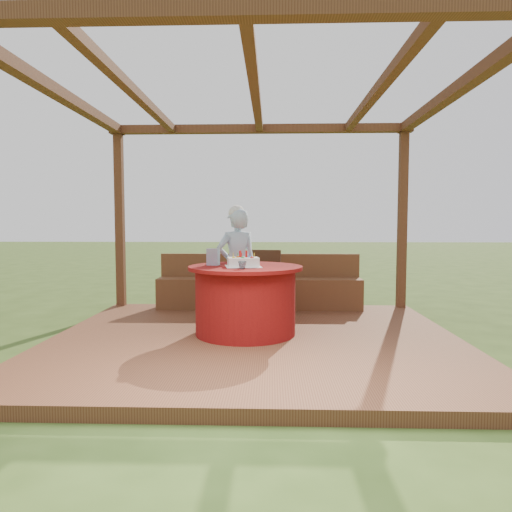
{
  "coord_description": "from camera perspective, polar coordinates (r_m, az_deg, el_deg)",
  "views": [
    {
      "loc": [
        0.18,
        -5.0,
        1.37
      ],
      "look_at": [
        0.0,
        0.25,
        1.0
      ],
      "focal_mm": 32.0,
      "sensor_mm": 36.0,
      "label": 1
    }
  ],
  "objects": [
    {
      "name": "gift_bag",
      "position": [
        5.26,
        -5.37,
        -0.12
      ],
      "size": [
        0.15,
        0.12,
        0.19
      ],
      "primitive_type": "cube",
      "rotation": [
        0.0,
        0.0,
        -0.25
      ],
      "color": "#BF7BAA",
      "rests_on": "table"
    },
    {
      "name": "chair",
      "position": [
        6.34,
        0.98,
        -2.83
      ],
      "size": [
        0.5,
        0.5,
        0.89
      ],
      "color": "#3D2313",
      "rests_on": "deck"
    },
    {
      "name": "elderly_woman",
      "position": [
        5.8,
        -2.41,
        -0.98
      ],
      "size": [
        0.62,
        0.53,
        1.49
      ],
      "color": "#93BCDA",
      "rests_on": "deck"
    },
    {
      "name": "birthday_cake",
      "position": [
        5.06,
        -1.62,
        -0.74
      ],
      "size": [
        0.44,
        0.44,
        0.18
      ],
      "color": "white",
      "rests_on": "table"
    },
    {
      "name": "deck",
      "position": [
        5.17,
        -0.09,
        -10.64
      ],
      "size": [
        4.5,
        4.0,
        0.12
      ],
      "primitive_type": "cube",
      "color": "brown",
      "rests_on": "ground"
    },
    {
      "name": "ground",
      "position": [
        5.19,
        -0.09,
        -11.29
      ],
      "size": [
        60.0,
        60.0,
        0.0
      ],
      "primitive_type": "plane",
      "color": "#304818",
      "rests_on": "ground"
    },
    {
      "name": "table",
      "position": [
        5.2,
        -1.32,
        -5.46
      ],
      "size": [
        1.29,
        1.29,
        0.78
      ],
      "color": "maroon",
      "rests_on": "deck"
    },
    {
      "name": "pergola",
      "position": [
        5.11,
        -0.1,
        15.74
      ],
      "size": [
        4.5,
        4.0,
        2.72
      ],
      "color": "brown",
      "rests_on": "deck"
    },
    {
      "name": "bench",
      "position": [
        6.79,
        0.42,
        -4.32
      ],
      "size": [
        3.0,
        0.42,
        0.8
      ],
      "color": "brown",
      "rests_on": "deck"
    },
    {
      "name": "drinking_glass",
      "position": [
        4.78,
        -1.72,
        -1.16
      ],
      "size": [
        0.12,
        0.12,
        0.08
      ],
      "primitive_type": "imported",
      "rotation": [
        0.0,
        0.0,
        0.41
      ],
      "color": "silver",
      "rests_on": "table"
    }
  ]
}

